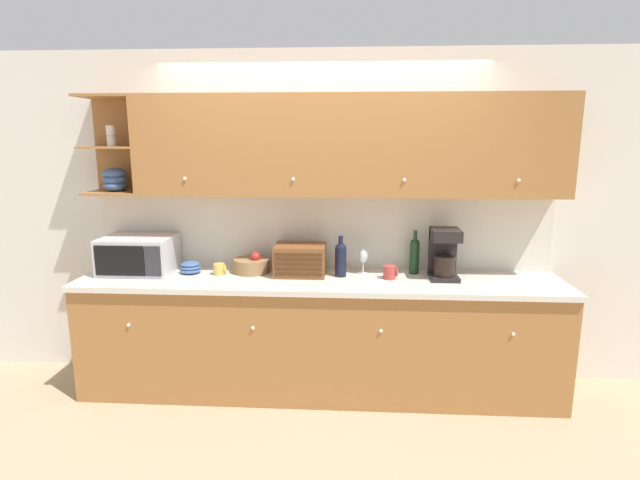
# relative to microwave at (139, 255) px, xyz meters

# --- Properties ---
(ground_plane) EXTENTS (24.00, 24.00, 0.00)m
(ground_plane) POSITION_rel_microwave_xyz_m (1.41, 0.23, -1.05)
(ground_plane) COLOR tan
(wall_back) EXTENTS (6.00, 0.06, 2.60)m
(wall_back) POSITION_rel_microwave_xyz_m (1.41, 0.26, 0.25)
(wall_back) COLOR silver
(wall_back) RESTS_ON ground_plane
(counter_unit) EXTENTS (3.62, 0.66, 0.90)m
(counter_unit) POSITION_rel_microwave_xyz_m (1.41, -0.08, -0.59)
(counter_unit) COLOR #A36B38
(counter_unit) RESTS_ON ground_plane
(backsplash_panel) EXTENTS (3.60, 0.01, 0.61)m
(backsplash_panel) POSITION_rel_microwave_xyz_m (1.41, 0.23, 0.16)
(backsplash_panel) COLOR silver
(backsplash_panel) RESTS_ON counter_unit
(upper_cabinets) EXTENTS (3.60, 0.35, 0.74)m
(upper_cabinets) POSITION_rel_microwave_xyz_m (1.58, 0.07, 0.83)
(upper_cabinets) COLOR #A36B38
(upper_cabinets) RESTS_ON backsplash_panel
(microwave) EXTENTS (0.54, 0.42, 0.28)m
(microwave) POSITION_rel_microwave_xyz_m (0.00, 0.00, 0.00)
(microwave) COLOR silver
(microwave) RESTS_ON counter_unit
(bowl_stack_on_counter) EXTENTS (0.16, 0.16, 0.09)m
(bowl_stack_on_counter) POSITION_rel_microwave_xyz_m (0.40, 0.00, -0.10)
(bowl_stack_on_counter) COLOR #3D5B93
(bowl_stack_on_counter) RESTS_ON counter_unit
(mug_blue_second) EXTENTS (0.10, 0.09, 0.09)m
(mug_blue_second) POSITION_rel_microwave_xyz_m (0.64, -0.03, -0.10)
(mug_blue_second) COLOR gold
(mug_blue_second) RESTS_ON counter_unit
(fruit_basket) EXTENTS (0.28, 0.28, 0.17)m
(fruit_basket) POSITION_rel_microwave_xyz_m (0.88, 0.05, -0.08)
(fruit_basket) COLOR #937047
(fruit_basket) RESTS_ON counter_unit
(bread_box) EXTENTS (0.38, 0.29, 0.24)m
(bread_box) POSITION_rel_microwave_xyz_m (1.26, 0.01, -0.02)
(bread_box) COLOR brown
(bread_box) RESTS_ON counter_unit
(wine_bottle) EXTENTS (0.09, 0.09, 0.31)m
(wine_bottle) POSITION_rel_microwave_xyz_m (1.57, -0.01, 0.00)
(wine_bottle) COLOR black
(wine_bottle) RESTS_ON counter_unit
(wine_glass) EXTENTS (0.07, 0.07, 0.21)m
(wine_glass) POSITION_rel_microwave_xyz_m (1.75, 0.06, 0.00)
(wine_glass) COLOR silver
(wine_glass) RESTS_ON counter_unit
(mug) EXTENTS (0.11, 0.09, 0.10)m
(mug) POSITION_rel_microwave_xyz_m (1.94, -0.06, -0.09)
(mug) COLOR #B73D38
(mug) RESTS_ON counter_unit
(second_wine_bottle) EXTENTS (0.07, 0.07, 0.34)m
(second_wine_bottle) POSITION_rel_microwave_xyz_m (2.14, 0.10, 0.01)
(second_wine_bottle) COLOR #19381E
(second_wine_bottle) RESTS_ON counter_unit
(coffee_maker) EXTENTS (0.21, 0.24, 0.38)m
(coffee_maker) POSITION_rel_microwave_xyz_m (2.34, -0.01, 0.05)
(coffee_maker) COLOR black
(coffee_maker) RESTS_ON counter_unit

